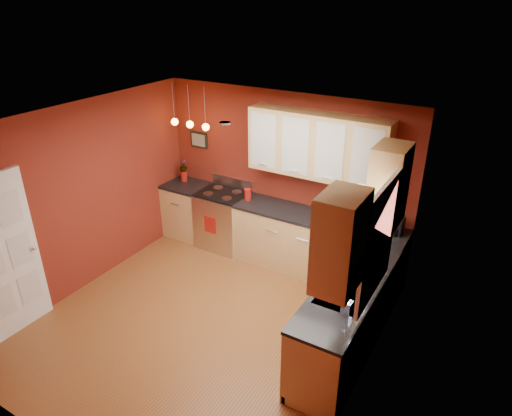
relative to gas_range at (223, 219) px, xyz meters
The scene contains 27 objects.
floor 2.08m from the gas_range, 62.94° to the right, with size 4.20×4.20×0.00m, color brown.
ceiling 2.93m from the gas_range, 62.94° to the right, with size 4.00×4.20×0.02m, color silver.
wall_back 1.27m from the gas_range, 18.02° to the left, with size 4.00×0.02×2.60m, color maroon.
wall_front 4.09m from the gas_range, 76.73° to the right, with size 4.00×0.02×2.60m, color maroon.
wall_left 2.25m from the gas_range, 120.95° to the right, with size 0.02×4.20×2.60m, color maroon.
wall_right 3.53m from the gas_range, 31.66° to the right, with size 0.02×4.20×2.60m, color maroon.
base_cabinets_back_left 0.73m from the gas_range, behind, with size 0.70×0.60×0.90m, color tan.
base_cabinets_back_right 1.65m from the gas_range, ahead, with size 2.54×0.60×0.90m, color tan.
base_cabinets_right 2.95m from the gas_range, 27.27° to the right, with size 0.60×2.10×0.90m, color tan.
counter_back_left 0.85m from the gas_range, behind, with size 0.70×0.62×0.04m, color black.
counter_back_right 1.71m from the gas_range, ahead, with size 2.54×0.62×0.04m, color black.
counter_right 2.98m from the gas_range, 27.27° to the right, with size 0.62×2.10×0.04m, color black.
gas_range is the anchor object (origin of this frame).
dishwasher_front 2.04m from the gas_range, ahead, with size 0.60×0.02×0.80m, color silver.
sink 3.05m from the gas_range, 29.78° to the right, with size 0.50×0.70×0.33m.
window 3.48m from the gas_range, 27.40° to the right, with size 0.06×1.02×1.22m.
door_left_wall 3.22m from the gas_range, 109.27° to the right, with size 0.12×0.82×2.05m.
upper_cabinets_back 2.12m from the gas_range, ahead, with size 2.00×0.35×0.90m, color tan.
upper_cabinets_right 3.45m from the gas_range, 28.26° to the right, with size 0.35×1.95×0.90m, color tan.
wall_picture 1.36m from the gas_range, 156.09° to the left, with size 0.32×0.03×0.26m, color black.
pendant_lights 1.62m from the gas_range, behind, with size 0.71×0.11×0.66m.
red_canister 0.72m from the gas_range, ahead, with size 0.12×0.12×0.18m.
red_vase 1.02m from the gas_range, behind, with size 0.11×0.11×0.18m, color maroon.
flowers 1.13m from the gas_range, behind, with size 0.13×0.13×0.22m, color maroon.
coffee_maker 2.80m from the gas_range, ahead, with size 0.19×0.18×0.25m.
soap_pump 3.35m from the gas_range, 33.53° to the right, with size 0.09×0.10×0.21m, color white.
dish_towel 0.33m from the gas_range, 95.66° to the right, with size 0.21×0.01×0.28m, color maroon.
Camera 1 is at (2.91, -3.64, 3.89)m, focal length 32.00 mm.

